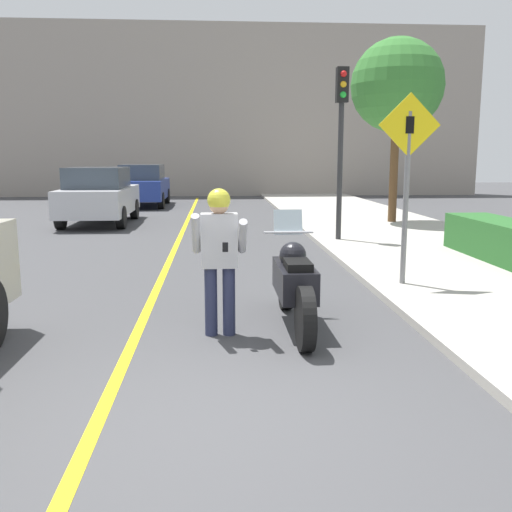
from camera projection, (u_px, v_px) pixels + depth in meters
name	position (u px, v px, depth m)	size (l,w,h in m)	color
ground_plane	(177.00, 423.00, 4.28)	(80.00, 80.00, 0.00)	#424244
road_center_line	(166.00, 269.00, 10.14)	(0.12, 36.00, 0.01)	yellow
building_backdrop	(209.00, 112.00, 29.11)	(28.00, 1.20, 8.54)	gray
motorcycle	(294.00, 284.00, 6.63)	(0.62, 2.34, 1.32)	black
person_biker	(219.00, 248.00, 6.24)	(0.59, 0.46, 1.64)	#282D4C
crossing_sign	(407.00, 171.00, 8.28)	(0.91, 0.08, 2.77)	slate
traffic_light	(341.00, 122.00, 12.70)	(0.26, 0.30, 3.82)	#2D2D30
street_tree	(397.00, 86.00, 16.11)	(2.62, 2.62, 5.19)	brown
parked_car_silver	(99.00, 195.00, 16.92)	(1.88, 4.20, 1.68)	black
parked_car_blue	(143.00, 185.00, 23.04)	(1.88, 4.20, 1.68)	black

